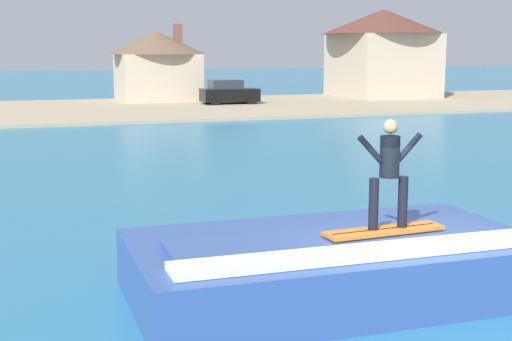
{
  "coord_description": "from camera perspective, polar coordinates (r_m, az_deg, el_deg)",
  "views": [
    {
      "loc": [
        -5.83,
        -9.34,
        4.06
      ],
      "look_at": [
        -0.97,
        5.15,
        1.46
      ],
      "focal_mm": 50.62,
      "sensor_mm": 36.0,
      "label": 1
    }
  ],
  "objects": [
    {
      "name": "house_small_cottage",
      "position": [
        55.41,
        -7.83,
        8.39
      ],
      "size": [
        7.42,
        7.42,
        5.84
      ],
      "color": "beige",
      "rests_on": "ground_plane"
    },
    {
      "name": "house_gabled_white",
      "position": [
        60.04,
        9.96,
        9.49
      ],
      "size": [
        9.86,
        9.86,
        7.14
      ],
      "color": "beige",
      "rests_on": "ground_plane"
    },
    {
      "name": "ground_plane",
      "position": [
        11.74,
        12.83,
        -10.85
      ],
      "size": [
        260.0,
        260.0,
        0.0
      ],
      "primitive_type": "plane",
      "color": "teal"
    },
    {
      "name": "surfboard",
      "position": [
        11.97,
        10.08,
        -4.7
      ],
      "size": [
        2.1,
        0.61,
        0.06
      ],
      "color": "orange",
      "rests_on": "wave_crest"
    },
    {
      "name": "wave_crest",
      "position": [
        12.09,
        6.09,
        -7.45
      ],
      "size": [
        6.6,
        3.54,
        1.1
      ],
      "color": "#325199",
      "rests_on": "ground_plane"
    },
    {
      "name": "shoreline_bank",
      "position": [
        48.48,
        -11.6,
        4.75
      ],
      "size": [
        120.0,
        18.31,
        0.16
      ],
      "color": "tan",
      "rests_on": "ground_plane"
    },
    {
      "name": "surfer",
      "position": [
        11.81,
        10.49,
        0.22
      ],
      "size": [
        1.15,
        0.32,
        1.79
      ],
      "color": "black",
      "rests_on": "surfboard"
    },
    {
      "name": "car_far_shore",
      "position": [
        51.35,
        -2.17,
        6.17
      ],
      "size": [
        4.01,
        2.18,
        1.86
      ],
      "color": "black",
      "rests_on": "ground_plane"
    }
  ]
}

